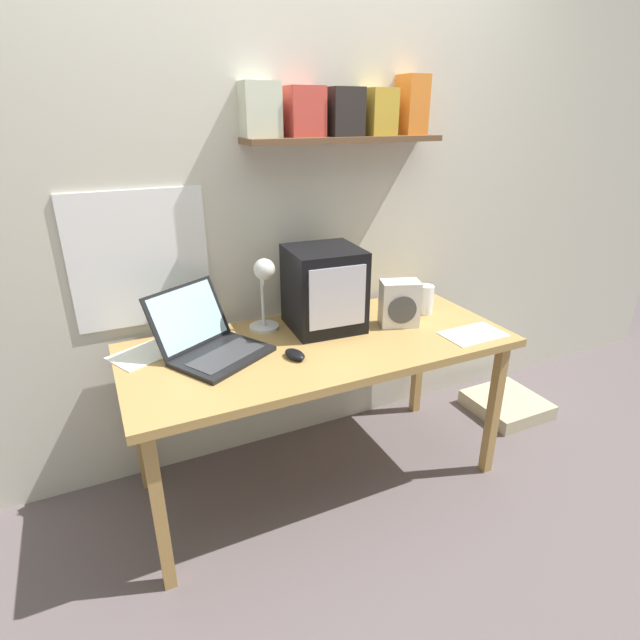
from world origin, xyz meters
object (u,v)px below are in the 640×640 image
Objects in this scene: desk_lamp at (264,286)px; printed_handout at (473,334)px; juice_glass at (425,301)px; floor_cushion at (506,404)px; crt_monitor at (324,289)px; space_heater at (399,304)px; corner_desk at (320,354)px; loose_paper_near_laptop at (150,352)px; laptop at (208,339)px; computer_mouse at (295,354)px.

printed_handout is (0.81, -0.42, -0.21)m from desk_lamp.
juice_glass is 0.36× the size of floor_cushion.
juice_glass is at bearing -3.10° from crt_monitor.
corner_desk is at bearing -158.85° from space_heater.
corner_desk is at bearing -117.51° from crt_monitor.
crt_monitor is at bearing 173.08° from juice_glass.
space_heater is at bearing 1.84° from corner_desk.
crt_monitor is 0.26m from desk_lamp.
space_heater is 0.60× the size of loose_paper_near_laptop.
corner_desk is 0.38m from desk_lamp.
crt_monitor reaches higher than desk_lamp.
laptop is 1.46× the size of desk_lamp.
printed_handout is (0.79, -0.13, -0.01)m from computer_mouse.
printed_handout is (0.04, -0.30, -0.06)m from juice_glass.
juice_glass is 0.21m from space_heater.
juice_glass is (0.77, -0.12, -0.15)m from desk_lamp.
computer_mouse is at bearing -173.83° from floor_cushion.
corner_desk is 0.48m from laptop.
space_heater is (-0.20, -0.07, 0.04)m from juice_glass.
printed_handout is (0.64, -0.22, 0.06)m from corner_desk.
corner_desk is at bearing 31.38° from computer_mouse.
computer_mouse is (-0.15, -0.09, 0.08)m from corner_desk.
corner_desk is at bearing -16.93° from loose_paper_near_laptop.
laptop is (-0.45, 0.10, 0.12)m from corner_desk.
crt_monitor reaches higher than floor_cushion.
computer_mouse is 0.30× the size of floor_cushion.
crt_monitor is 1.74× the size of space_heater.
printed_handout reaches higher than floor_cushion.
computer_mouse is (-0.75, -0.17, -0.05)m from juice_glass.
corner_desk reaches higher than floor_cushion.
printed_handout is at bearing -17.99° from loose_paper_near_laptop.
laptop reaches higher than computer_mouse.
loose_paper_near_laptop is at bearing 179.06° from crt_monitor.
juice_glass is 1.27m from loose_paper_near_laptop.
floor_cushion is at bearing 6.17° from computer_mouse.
loose_paper_near_laptop is at bearing 162.01° from printed_handout.
juice_glass is (1.05, -0.02, -0.00)m from laptop.
desk_lamp is at bearing 152.61° from printed_handout.
computer_mouse reaches higher than printed_handout.
laptop is 1.14m from printed_handout.
computer_mouse is at bearing -149.78° from space_heater.
loose_paper_near_laptop is at bearing 149.88° from computer_mouse.
laptop reaches higher than printed_handout.
loose_paper_near_laptop is (-0.67, 0.20, 0.06)m from corner_desk.
loose_paper_near_laptop and printed_handout have the same top height.
desk_lamp is 1.66m from floor_cushion.
juice_glass reaches higher than corner_desk.
corner_desk is at bearing -172.51° from juice_glass.
space_heater is (0.32, -0.13, -0.08)m from crt_monitor.
crt_monitor is at bearing -4.76° from loose_paper_near_laptop.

